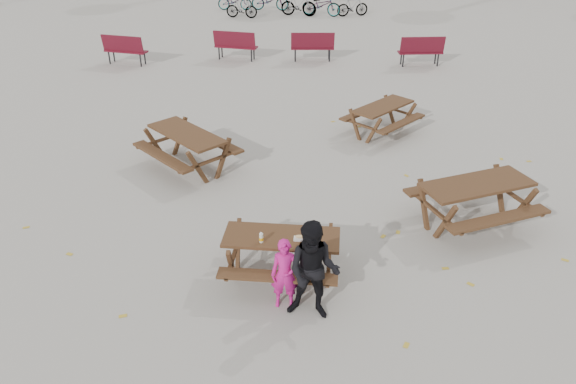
# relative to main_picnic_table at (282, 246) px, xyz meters

# --- Properties ---
(ground) EXTENTS (80.00, 80.00, 0.00)m
(ground) POSITION_rel_main_picnic_table_xyz_m (0.00, 0.00, -0.59)
(ground) COLOR gray
(ground) RESTS_ON ground
(main_picnic_table) EXTENTS (1.80, 1.45, 0.78)m
(main_picnic_table) POSITION_rel_main_picnic_table_xyz_m (0.00, 0.00, 0.00)
(main_picnic_table) COLOR #331E12
(main_picnic_table) RESTS_ON ground
(food_tray) EXTENTS (0.18, 0.11, 0.03)m
(food_tray) POSITION_rel_main_picnic_table_xyz_m (0.29, -0.08, 0.21)
(food_tray) COLOR silver
(food_tray) RESTS_ON main_picnic_table
(bread_roll) EXTENTS (0.14, 0.06, 0.05)m
(bread_roll) POSITION_rel_main_picnic_table_xyz_m (0.29, -0.08, 0.25)
(bread_roll) COLOR tan
(bread_roll) RESTS_ON food_tray
(soda_bottle) EXTENTS (0.07, 0.07, 0.17)m
(soda_bottle) POSITION_rel_main_picnic_table_xyz_m (-0.29, -0.20, 0.26)
(soda_bottle) COLOR silver
(soda_bottle) RESTS_ON main_picnic_table
(child) EXTENTS (0.43, 0.29, 1.14)m
(child) POSITION_rel_main_picnic_table_xyz_m (0.13, -0.69, -0.02)
(child) COLOR #C6187C
(child) RESTS_ON ground
(adult) EXTENTS (0.83, 0.68, 1.57)m
(adult) POSITION_rel_main_picnic_table_xyz_m (0.55, -0.87, 0.20)
(adult) COLOR black
(adult) RESTS_ON ground
(picnic_table_east) EXTENTS (2.53, 2.36, 0.87)m
(picnic_table_east) POSITION_rel_main_picnic_table_xyz_m (3.31, 1.90, -0.15)
(picnic_table_east) COLOR #331E12
(picnic_table_east) RESTS_ON ground
(picnic_table_north) EXTENTS (2.52, 2.49, 0.85)m
(picnic_table_north) POSITION_rel_main_picnic_table_xyz_m (-2.46, 3.67, -0.16)
(picnic_table_north) COLOR #331E12
(picnic_table_north) RESTS_ON ground
(picnic_table_far) EXTENTS (2.16, 2.20, 0.74)m
(picnic_table_far) POSITION_rel_main_picnic_table_xyz_m (1.85, 6.07, -0.22)
(picnic_table_far) COLOR #331E12
(picnic_table_far) RESTS_ON ground
(park_bench_row) EXTENTS (11.67, 1.76, 1.03)m
(park_bench_row) POSITION_rel_main_picnic_table_xyz_m (-1.62, 12.06, -0.07)
(park_bench_row) COLOR maroon
(park_bench_row) RESTS_ON ground
(bicycle_row) EXTENTS (7.35, 2.49, 1.02)m
(bicycle_row) POSITION_rel_main_picnic_table_xyz_m (-1.99, 20.23, -0.11)
(bicycle_row) COLOR black
(bicycle_row) RESTS_ON ground
(fallen_leaves) EXTENTS (11.00, 11.00, 0.01)m
(fallen_leaves) POSITION_rel_main_picnic_table_xyz_m (0.50, 2.50, -0.58)
(fallen_leaves) COLOR gold
(fallen_leaves) RESTS_ON ground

